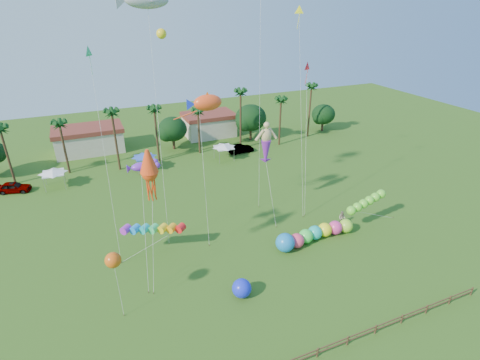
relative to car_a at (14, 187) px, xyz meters
name	(u,v)px	position (x,y,z in m)	size (l,w,h in m)	color
ground	(281,307)	(25.79, -36.70, -0.82)	(160.00, 160.00, 0.00)	#285116
tree_line	(187,128)	(29.35, 7.30, 3.46)	(69.46, 8.91, 11.00)	#3A2819
buildings_row	(147,134)	(22.70, 13.30, 1.18)	(35.00, 7.00, 4.00)	beige
tent_row	(145,157)	(19.79, -0.37, 1.93)	(31.00, 4.00, 0.60)	white
fence	(318,352)	(25.79, -42.70, -0.20)	(36.12, 0.12, 1.00)	brown
car_a	(14,187)	(0.00, 0.00, 0.00)	(1.93, 4.78, 1.63)	#4C4C54
car_b	(241,149)	(37.91, 1.23, -0.01)	(1.70, 4.89, 1.61)	#4C4C54
spectator_b	(342,218)	(40.07, -26.91, 0.09)	(0.88, 0.68, 1.81)	gray
caterpillar_inflatable	(312,235)	(34.37, -28.67, 0.12)	(10.99, 2.78, 2.23)	#EC3E66
blue_ball	(242,288)	(22.90, -33.82, 0.14)	(1.91, 1.91, 1.91)	#1A2BF2
rainbow_tube	(166,231)	(17.81, -24.19, 2.20)	(8.31, 4.44, 3.49)	red
green_worm	(351,211)	(40.01, -28.47, 2.04)	(10.60, 2.71, 3.55)	#65D930
orange_ball_kite	(113,260)	(11.79, -31.16, 5.06)	(1.58, 1.58, 6.60)	#E05A12
merman_kite	(266,146)	(32.30, -19.92, 8.80)	(2.62, 5.55, 12.23)	tan
fish_kite	(208,103)	(24.61, -20.27, 15.17)	(5.16, 5.76, 17.01)	#FD4B1C
shark_kite	(147,0)	(19.59, -17.04, 25.50)	(6.17, 6.87, 27.40)	#959CA2
squid_kite	(150,173)	(16.39, -26.92, 10.80)	(2.46, 4.20, 14.10)	#EC3F13
lobster_kite	(141,167)	(15.90, -24.98, 10.76)	(3.21, 5.75, 12.21)	#722AD3
delta_kite_red	(307,69)	(37.78, -19.68, 17.83)	(1.65, 4.01, 19.57)	red
delta_kite_yellow	(299,16)	(36.49, -19.13, 23.82)	(1.18, 4.93, 25.80)	#FFFD1A
delta_kite_green	(89,56)	(13.08, -19.98, 20.69)	(0.99, 4.61, 22.51)	#2EC472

